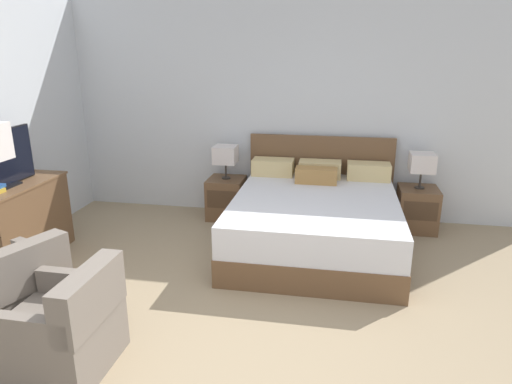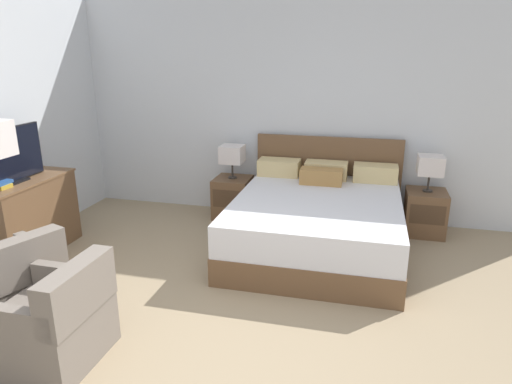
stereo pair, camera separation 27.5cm
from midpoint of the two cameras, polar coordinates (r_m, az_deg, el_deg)
The scene contains 11 objects.
ground_plane at distance 3.33m, azimuth -5.11°, elevation -22.08°, with size 9.99×9.99×0.00m, color #998466.
wall_back at distance 5.88m, azimuth 5.33°, elevation 10.43°, with size 6.63×0.06×2.81m, color silver.
bed at distance 5.04m, azimuth 9.24°, elevation -3.58°, with size 1.81×2.11×1.08m.
nightstand_left at distance 5.95m, azimuth -1.60°, elevation -0.70°, with size 0.46×0.47×0.52m.
nightstand_right at distance 5.82m, azimuth 21.65°, elevation -2.41°, with size 0.46×0.47×0.52m.
table_lamp_left at distance 5.80m, azimuth -1.64°, elevation 4.70°, with size 0.28×0.28×0.43m.
table_lamp_right at distance 5.66m, azimuth 22.29°, elevation 3.08°, with size 0.28×0.28×0.43m.
dresser at distance 5.34m, azimuth -25.48°, elevation -2.77°, with size 0.51×1.13×0.83m.
tv at distance 5.10m, azimuth -27.07°, elevation 3.98°, with size 0.18×0.86×0.55m.
armchair_by_window at distance 4.16m, azimuth -26.59°, elevation -10.64°, with size 0.89×0.88×0.76m.
armchair_companion at distance 3.54m, azimuth -21.88°, elevation -15.10°, with size 0.70×0.69×0.76m.
Camera 2 is at (1.02, -2.38, 2.11)m, focal length 32.00 mm.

